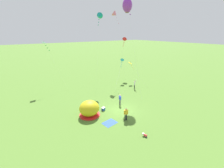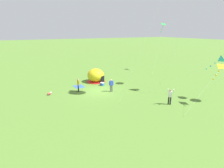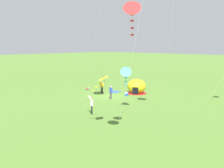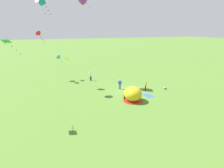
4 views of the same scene
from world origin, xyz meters
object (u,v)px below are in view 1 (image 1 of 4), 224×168
object	(u,v)px
cooler_box	(103,109)
kite_pink	(115,14)
person_near_tent	(126,114)
toddler_crawling	(145,135)
kite_yellow	(131,64)
person_with_toddler	(120,99)
kite_red	(124,40)
kite_teal	(99,16)
popup_tent	(89,109)
kite_green	(45,45)
kite_cyan	(122,61)
kite_purple	(127,5)
person_arms_raised	(135,84)

from	to	relation	value
cooler_box	kite_pink	size ratio (longest dim) A/B	0.04
person_near_tent	toddler_crawling	bearing A→B (deg)	-96.42
person_near_tent	kite_yellow	world-z (taller)	kite_yellow
person_with_toddler	cooler_box	bearing A→B (deg)	179.13
person_near_tent	kite_red	world-z (taller)	kite_red
cooler_box	kite_teal	bearing A→B (deg)	59.77
kite_teal	cooler_box	bearing A→B (deg)	-120.23
toddler_crawling	person_with_toddler	world-z (taller)	person_with_toddler
cooler_box	toddler_crawling	bearing A→B (deg)	-85.93
cooler_box	kite_yellow	size ratio (longest dim) A/B	0.11
popup_tent	person_with_toddler	bearing A→B (deg)	-0.05
cooler_box	popup_tent	bearing A→B (deg)	-178.93
kite_yellow	kite_pink	xyz separation A→B (m)	(-1.46, 4.00, 10.26)
popup_tent	kite_green	world-z (taller)	kite_green
cooler_box	kite_cyan	bearing A→B (deg)	40.21
kite_red	kite_purple	size ratio (longest dim) A/B	0.59
cooler_box	kite_red	xyz separation A→B (m)	(14.23, 12.52, 8.68)
person_with_toddler	person_near_tent	bearing A→B (deg)	-118.69
toddler_crawling	person_near_tent	world-z (taller)	person_near_tent
cooler_box	kite_cyan	distance (m)	15.06
kite_red	kite_purple	xyz separation A→B (m)	(-6.08, -7.72, 6.04)
person_near_tent	kite_red	size ratio (longest dim) A/B	0.18
cooler_box	kite_red	world-z (taller)	kite_red
person_with_toddler	kite_red	size ratio (longest dim) A/B	0.18
kite_teal	kite_pink	xyz separation A→B (m)	(4.37, 0.79, 0.68)
toddler_crawling	kite_cyan	size ratio (longest dim) A/B	0.09
person_with_toddler	kite_red	bearing A→B (deg)	48.28
person_with_toddler	kite_purple	distance (m)	15.66
kite_pink	cooler_box	bearing A→B (deg)	-132.56
popup_tent	person_near_tent	distance (m)	4.97
kite_green	kite_cyan	distance (m)	15.89
person_arms_raised	kite_cyan	distance (m)	6.85
person_with_toddler	kite_pink	xyz separation A→B (m)	(7.66, 11.69, 13.34)
kite_red	person_with_toddler	bearing A→B (deg)	-131.72
kite_red	kite_teal	size ratio (longest dim) A/B	0.67
toddler_crawling	person_arms_raised	bearing A→B (deg)	50.60
kite_teal	kite_green	bearing A→B (deg)	160.91
kite_cyan	kite_teal	distance (m)	10.23
kite_red	kite_yellow	distance (m)	7.20
kite_green	kite_red	xyz separation A→B (m)	(17.83, -1.76, 0.41)
toddler_crawling	kite_pink	xyz separation A→B (m)	(10.16, 19.12, 14.13)
toddler_crawling	kite_purple	distance (m)	20.66
kite_yellow	kite_teal	distance (m)	11.66
toddler_crawling	kite_green	bearing A→B (deg)	100.74
person_arms_raised	kite_purple	size ratio (longest dim) A/B	0.12
person_with_toddler	kite_pink	bearing A→B (deg)	56.76
person_near_tent	kite_pink	distance (m)	22.66
cooler_box	kite_purple	size ratio (longest dim) A/B	0.04
popup_tent	person_arms_raised	world-z (taller)	popup_tent
person_arms_raised	kite_pink	distance (m)	15.55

